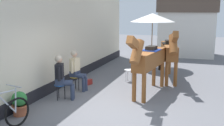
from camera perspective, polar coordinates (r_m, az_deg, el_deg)
ground_plane at (r=10.41m, az=5.26°, el=-4.01°), size 40.00×40.00×0.00m
pub_facade_wall at (r=9.66m, az=-11.61°, el=3.94°), size 0.34×14.00×3.40m
distant_cottage at (r=16.97m, az=15.70°, el=7.62°), size 3.40×2.60×3.50m
seated_visitor_near at (r=8.30m, az=-10.65°, el=-2.52°), size 0.61×0.49×1.39m
seated_visitor_far at (r=9.20m, az=-7.57°, el=-1.09°), size 0.61×0.49×1.39m
saddled_horse_near at (r=8.67m, az=7.82°, el=0.73°), size 0.73×2.99×2.06m
saddled_horse_far at (r=10.60m, az=12.08°, el=2.47°), size 0.96×2.95×2.06m
flower_planter_near at (r=7.46m, az=-19.07°, el=-8.03°), size 0.43×0.43×0.64m
cafe_parasol at (r=12.97m, az=8.62°, el=9.46°), size 2.10×2.10×2.58m
spare_stool_white at (r=10.38m, az=3.48°, el=-1.75°), size 0.32×0.32×0.46m
satchel_bag at (r=9.99m, az=-4.96°, el=-4.05°), size 0.21×0.30×0.20m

